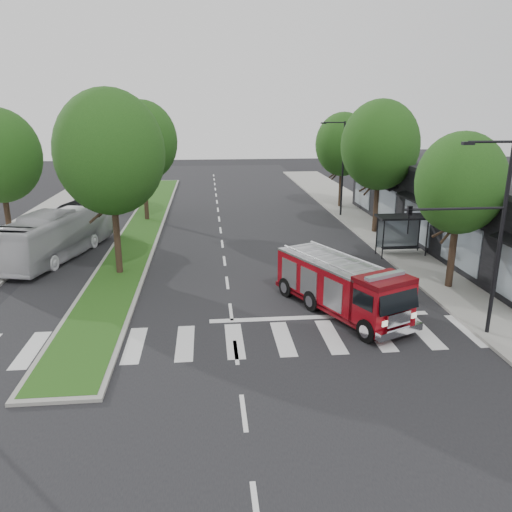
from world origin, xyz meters
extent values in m
plane|color=black|center=(0.00, 0.00, 0.00)|extent=(140.00, 140.00, 0.00)
cube|color=gray|center=(12.50, 10.00, 0.07)|extent=(5.00, 80.00, 0.15)
cube|color=gray|center=(-6.00, 18.00, 0.07)|extent=(3.00, 50.00, 0.14)
cube|color=#274614|center=(-6.00, 18.00, 0.14)|extent=(2.60, 49.50, 0.02)
cube|color=black|center=(17.00, 10.00, 2.50)|extent=(8.00, 30.00, 5.00)
cylinder|color=black|center=(9.80, 7.40, 1.25)|extent=(0.08, 0.08, 2.50)
cylinder|color=black|center=(12.60, 7.40, 1.25)|extent=(0.08, 0.08, 2.50)
cylinder|color=black|center=(9.80, 8.60, 1.25)|extent=(0.08, 0.08, 2.50)
cylinder|color=black|center=(12.60, 8.60, 1.25)|extent=(0.08, 0.08, 2.50)
cube|color=black|center=(11.20, 8.00, 2.55)|extent=(3.20, 1.60, 0.12)
cube|color=#8C99A5|center=(11.20, 8.70, 1.30)|extent=(2.80, 0.04, 1.80)
cube|color=black|center=(11.20, 8.00, 0.55)|extent=(2.40, 0.40, 0.08)
cylinder|color=black|center=(11.50, 2.00, 1.87)|extent=(0.36, 0.36, 3.74)
ellipsoid|color=#14350E|center=(11.50, 2.00, 5.53)|extent=(4.40, 4.40, 5.06)
cylinder|color=black|center=(11.50, 14.00, 2.20)|extent=(0.36, 0.36, 4.40)
ellipsoid|color=#14350E|center=(11.50, 14.00, 6.50)|extent=(5.60, 5.60, 6.44)
cylinder|color=black|center=(11.50, 24.00, 1.98)|extent=(0.36, 0.36, 3.96)
ellipsoid|color=#14350E|center=(11.50, 24.00, 5.85)|extent=(5.00, 5.00, 5.75)
cylinder|color=black|center=(-6.00, 6.00, 2.31)|extent=(0.36, 0.36, 4.62)
ellipsoid|color=#14350E|center=(-6.00, 6.00, 6.83)|extent=(5.80, 5.80, 6.67)
cylinder|color=black|center=(-6.00, 20.00, 2.20)|extent=(0.36, 0.36, 4.40)
ellipsoid|color=#14350E|center=(-6.00, 20.00, 6.50)|extent=(5.60, 5.60, 6.44)
cylinder|color=black|center=(-14.00, 12.00, 2.09)|extent=(0.36, 0.36, 4.18)
cylinder|color=black|center=(10.50, -3.50, 4.00)|extent=(0.16, 0.16, 8.00)
cylinder|color=black|center=(9.60, -3.50, 7.90)|extent=(1.80, 0.10, 0.10)
cube|color=black|center=(8.70, -3.50, 7.85)|extent=(0.45, 0.20, 0.12)
cylinder|color=black|center=(8.50, -3.50, 5.40)|extent=(4.00, 0.10, 0.10)
imported|color=black|center=(6.70, -3.50, 5.00)|extent=(0.18, 0.22, 1.10)
cylinder|color=black|center=(10.50, 20.00, 4.00)|extent=(0.16, 0.16, 8.00)
cylinder|color=black|center=(9.60, 20.00, 7.90)|extent=(1.80, 0.10, 0.10)
cube|color=black|center=(8.70, 20.00, 7.85)|extent=(0.45, 0.20, 0.12)
cube|color=#530409|center=(5.00, -0.43, 0.44)|extent=(5.13, 7.71, 0.22)
cube|color=maroon|center=(4.70, 0.22, 1.38)|extent=(4.39, 6.09, 1.78)
cube|color=maroon|center=(6.15, -2.93, 1.38)|extent=(2.68, 2.38, 1.87)
cube|color=#B2B2B7|center=(4.70, 0.22, 2.31)|extent=(4.39, 6.09, 0.11)
cylinder|color=#B2B2B7|center=(3.98, -0.12, 2.49)|extent=(2.30, 4.88, 0.09)
cylinder|color=#B2B2B7|center=(5.43, 0.55, 2.49)|extent=(2.30, 4.88, 0.09)
cube|color=silver|center=(6.57, -3.86, 0.53)|extent=(2.23, 1.24, 0.31)
cube|color=#8C99A5|center=(6.15, -2.93, 2.58)|extent=(1.91, 1.10, 0.16)
cylinder|color=black|center=(5.33, -3.60, 0.49)|extent=(0.69, 1.02, 0.98)
cylinder|color=black|center=(7.19, -2.75, 0.49)|extent=(0.69, 1.02, 0.98)
cylinder|color=black|center=(3.77, -0.21, 0.49)|extent=(0.69, 1.02, 0.98)
cylinder|color=black|center=(5.63, 0.64, 0.49)|extent=(0.69, 1.02, 0.98)
cylinder|color=black|center=(2.89, 1.73, 0.49)|extent=(0.69, 1.02, 0.98)
cylinder|color=black|center=(4.74, 2.58, 0.49)|extent=(0.69, 1.02, 0.98)
imported|color=#BDBDC1|center=(-10.29, 10.10, 1.51)|extent=(5.20, 11.16, 3.03)
camera|label=1|loc=(-0.94, -21.44, 9.15)|focal=35.00mm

